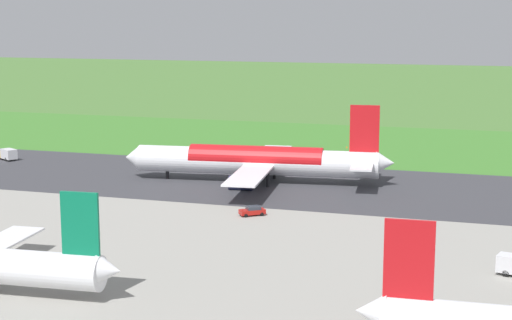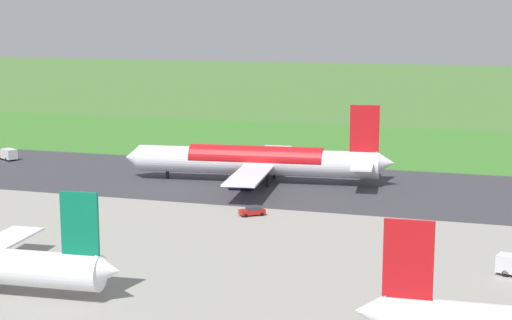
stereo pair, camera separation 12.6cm
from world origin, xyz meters
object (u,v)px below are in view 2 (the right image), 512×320
(service_truck_baggage, at_px, (8,154))
(no_stopping_sign, at_px, (374,141))
(airliner_main, at_px, (258,161))
(service_car_followme, at_px, (252,211))
(traffic_cone_orange, at_px, (347,147))

(service_truck_baggage, relative_size, no_stopping_sign, 2.55)
(no_stopping_sign, bearing_deg, airliner_main, 73.29)
(service_car_followme, height_order, traffic_cone_orange, service_car_followme)
(airliner_main, bearing_deg, no_stopping_sign, -106.71)
(service_car_followme, bearing_deg, service_truck_baggage, -25.83)
(airliner_main, xyz_separation_m, service_truck_baggage, (61.87, -7.15, -2.95))
(no_stopping_sign, xyz_separation_m, traffic_cone_orange, (6.23, 3.88, -1.17))
(service_car_followme, bearing_deg, traffic_cone_orange, -91.53)
(airliner_main, height_order, service_car_followme, airliner_main)
(no_stopping_sign, bearing_deg, traffic_cone_orange, 31.93)
(airliner_main, relative_size, service_truck_baggage, 8.79)
(airliner_main, bearing_deg, traffic_cone_orange, -100.86)
(service_truck_baggage, bearing_deg, no_stopping_sign, -150.57)
(service_car_followme, relative_size, no_stopping_sign, 1.84)
(service_car_followme, relative_size, traffic_cone_orange, 8.08)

